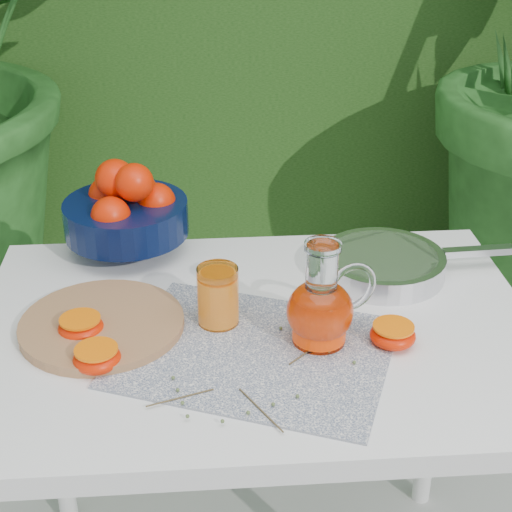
{
  "coord_description": "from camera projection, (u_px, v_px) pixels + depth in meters",
  "views": [
    {
      "loc": [
        -0.11,
        -1.22,
        1.51
      ],
      "look_at": [
        -0.02,
        -0.04,
        0.88
      ],
      "focal_mm": 55.0,
      "sensor_mm": 36.0,
      "label": 1
    }
  ],
  "objects": [
    {
      "name": "cutting_board",
      "position": [
        102.0,
        325.0,
        1.38
      ],
      "size": [
        0.38,
        0.38,
        0.02
      ],
      "primitive_type": "cylinder",
      "rotation": [
        0.0,
        0.0,
        0.4
      ],
      "color": "#A26949",
      "rests_on": "white_table"
    },
    {
      "name": "saute_pan",
      "position": [
        385.0,
        263.0,
        1.54
      ],
      "size": [
        0.43,
        0.26,
        0.05
      ],
      "color": "silver",
      "rests_on": "white_table"
    },
    {
      "name": "juice_tumbler",
      "position": [
        218.0,
        297.0,
        1.37
      ],
      "size": [
        0.09,
        0.09,
        0.11
      ],
      "color": "white",
      "rests_on": "white_table"
    },
    {
      "name": "thyme_sprigs",
      "position": [
        257.0,
        381.0,
        1.24
      ],
      "size": [
        0.34,
        0.27,
        0.01
      ],
      "color": "#504024",
      "rests_on": "white_table"
    },
    {
      "name": "fruit_bowl",
      "position": [
        127.0,
        210.0,
        1.6
      ],
      "size": [
        0.33,
        0.33,
        0.2
      ],
      "color": "black",
      "rests_on": "white_table"
    },
    {
      "name": "white_table",
      "position": [
        257.0,
        363.0,
        1.43
      ],
      "size": [
        1.0,
        0.7,
        0.75
      ],
      "color": "white",
      "rests_on": "ground"
    },
    {
      "name": "juice_pitcher",
      "position": [
        321.0,
        308.0,
        1.31
      ],
      "size": [
        0.17,
        0.14,
        0.19
      ],
      "color": "white",
      "rests_on": "white_table"
    },
    {
      "name": "placemat",
      "position": [
        255.0,
        352.0,
        1.32
      ],
      "size": [
        0.54,
        0.48,
        0.0
      ],
      "primitive_type": "cube",
      "rotation": [
        0.0,
        0.0,
        -0.38
      ],
      "color": "#0B1B40",
      "rests_on": "white_table"
    },
    {
      "name": "orange_halves",
      "position": [
        191.0,
        340.0,
        1.32
      ],
      "size": [
        0.62,
        0.18,
        0.04
      ],
      "color": "#EE2802",
      "rests_on": "white_table"
    }
  ]
}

